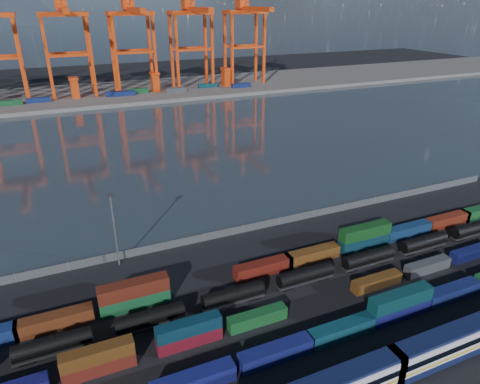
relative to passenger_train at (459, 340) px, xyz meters
name	(u,v)px	position (x,y,z in m)	size (l,w,h in m)	color
ground	(304,300)	(-15.01, 21.53, -2.92)	(700.00, 700.00, 0.00)	black
harbor_water	(164,144)	(-15.01, 126.53, -2.92)	(700.00, 700.00, 0.00)	#2B363F
far_quay	(119,93)	(-15.01, 231.53, -1.92)	(700.00, 70.00, 2.00)	#514F4C
passenger_train	(459,340)	(0.00, 0.00, 0.00)	(79.47, 3.39, 5.82)	silver
container_row_south	(301,341)	(-22.24, 10.68, -0.95)	(140.28, 2.54, 5.41)	#3C3E41
container_row_mid	(295,305)	(-18.32, 19.32, -1.36)	(140.34, 2.20, 4.70)	#38393C
container_row_north	(266,265)	(-17.68, 32.32, -1.09)	(141.88, 2.59, 5.51)	navy
tanker_string	(233,295)	(-27.63, 25.89, -1.02)	(136.34, 2.65, 3.79)	black
waterfront_fence	(243,229)	(-15.01, 49.53, -1.92)	(160.12, 0.12, 2.20)	#595B5E
yard_light_mast	(114,227)	(-45.01, 47.53, 6.37)	(1.60, 0.40, 16.60)	slate
gantry_cranes	(99,24)	(-22.51, 224.80, 36.90)	(199.99, 47.98, 64.97)	#E74110
quay_containers	(103,95)	(-26.00, 216.99, 0.38)	(172.58, 10.99, 2.60)	navy
straddle_carriers	(116,84)	(-17.51, 221.53, 4.89)	(140.00, 7.00, 11.10)	#E74110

